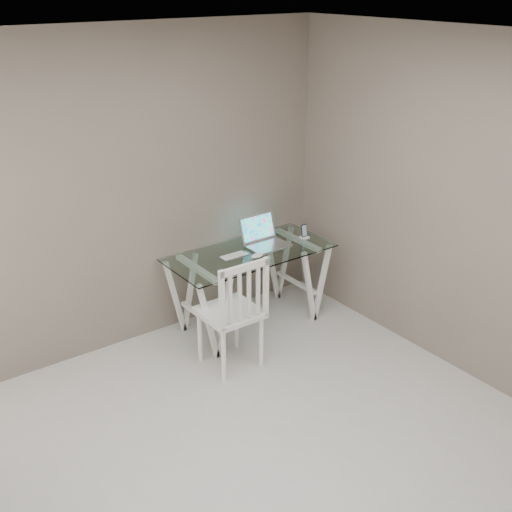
# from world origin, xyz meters

# --- Properties ---
(room) EXTENTS (4.50, 4.52, 2.71)m
(room) POSITION_xyz_m (-0.06, 0.02, 1.72)
(room) COLOR #B9B6B1
(room) RESTS_ON ground
(desk) EXTENTS (1.50, 0.70, 0.75)m
(desk) POSITION_xyz_m (1.02, 1.82, 0.38)
(desk) COLOR silver
(desk) RESTS_ON ground
(chair) EXTENTS (0.46, 0.46, 1.00)m
(chair) POSITION_xyz_m (0.50, 1.30, 0.55)
(chair) COLOR white
(chair) RESTS_ON ground
(laptop) EXTENTS (0.37, 0.34, 0.26)m
(laptop) POSITION_xyz_m (1.22, 1.88, 0.81)
(laptop) COLOR silver
(laptop) RESTS_ON desk
(keyboard) EXTENTS (0.25, 0.11, 0.01)m
(keyboard) POSITION_xyz_m (0.85, 1.82, 0.75)
(keyboard) COLOR silver
(keyboard) RESTS_ON desk
(mouse) EXTENTS (0.12, 0.07, 0.04)m
(mouse) POSITION_xyz_m (1.00, 1.67, 0.76)
(mouse) COLOR white
(mouse) RESTS_ON desk
(phone_dock) EXTENTS (0.07, 0.07, 0.13)m
(phone_dock) POSITION_xyz_m (1.62, 1.78, 0.78)
(phone_dock) COLOR white
(phone_dock) RESTS_ON desk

